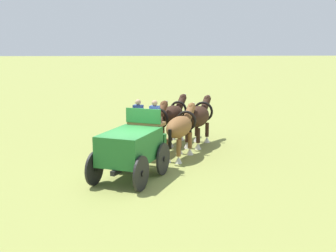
% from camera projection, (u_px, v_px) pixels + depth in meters
% --- Properties ---
extents(ground_plane, '(220.00, 220.00, 0.00)m').
position_uv_depth(ground_plane, '(130.00, 180.00, 16.84)').
color(ground_plane, olive).
extents(show_wagon, '(5.42, 3.01, 2.72)m').
position_uv_depth(show_wagon, '(132.00, 146.00, 16.76)').
color(show_wagon, '#236B2D').
rests_on(show_wagon, ground).
extents(draft_horse_rear_near, '(2.93, 1.68, 2.20)m').
position_uv_depth(draft_horse_rear_near, '(152.00, 125.00, 20.12)').
color(draft_horse_rear_near, brown).
rests_on(draft_horse_rear_near, ground).
extents(draft_horse_rear_off, '(3.04, 1.71, 2.16)m').
position_uv_depth(draft_horse_rear_off, '(180.00, 128.00, 19.68)').
color(draft_horse_rear_off, brown).
rests_on(draft_horse_rear_off, ground).
extents(draft_horse_lead_near, '(3.08, 1.71, 2.20)m').
position_uv_depth(draft_horse_lead_near, '(173.00, 115.00, 22.52)').
color(draft_horse_lead_near, '#331E14').
rests_on(draft_horse_lead_near, ground).
extents(draft_horse_lead_off, '(3.04, 1.74, 2.20)m').
position_uv_depth(draft_horse_lead_off, '(198.00, 117.00, 22.05)').
color(draft_horse_lead_off, '#331E14').
rests_on(draft_horse_lead_off, ground).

